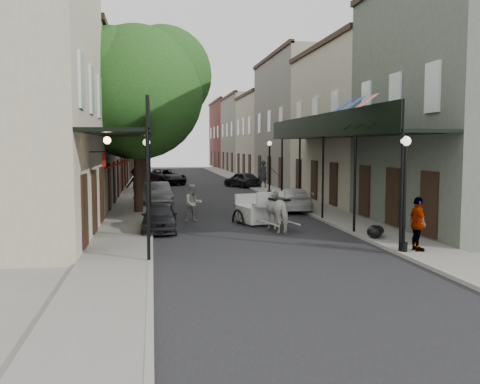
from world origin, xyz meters
name	(u,v)px	position (x,y,z in m)	size (l,w,h in m)	color
ground	(266,247)	(0.00, 0.00, 0.00)	(140.00, 140.00, 0.00)	gray
road	(207,195)	(0.00, 20.00, 0.01)	(8.00, 90.00, 0.01)	black
sidewalk_left	(136,195)	(-5.00, 20.00, 0.06)	(2.20, 90.00, 0.12)	gray
sidewalk_right	(275,193)	(5.00, 20.00, 0.06)	(2.20, 90.00, 0.12)	gray
building_row_left	(96,125)	(-8.60, 30.00, 5.25)	(5.00, 80.00, 10.50)	#B7B092
building_row_right	(289,127)	(8.60, 30.00, 5.25)	(5.00, 80.00, 10.50)	slate
gallery_left	(131,134)	(-4.79, 6.98, 4.05)	(2.20, 18.05, 4.88)	black
gallery_right	(333,135)	(4.79, 6.98, 4.05)	(2.20, 18.05, 4.88)	black
tree_near	(145,87)	(-4.20, 10.18, 6.49)	(7.31, 6.80, 9.63)	#382619
tree_far	(147,115)	(-4.25, 24.18, 5.84)	(6.45, 6.00, 8.61)	#382619
lamppost_right_near	(404,192)	(4.10, -2.00, 2.05)	(0.32, 0.32, 3.71)	black
lamppost_left	(147,179)	(-4.10, 6.00, 2.05)	(0.32, 0.32, 3.71)	black
lamppost_right_far	(269,167)	(4.10, 18.00, 2.05)	(0.32, 0.32, 3.71)	black
horse	(280,210)	(1.32, 3.37, 0.86)	(0.93, 2.04, 1.73)	silver
carriage	(254,198)	(0.72, 5.99, 1.12)	(2.11, 2.80, 2.89)	black
pedestrian_walking	(193,203)	(-2.03, 6.53, 0.87)	(0.85, 0.66, 1.75)	#AAAAA1
pedestrian_sidewalk_left	(136,183)	(-4.93, 16.99, 1.10)	(1.26, 0.73, 1.95)	gray
pedestrian_sidewalk_right	(418,224)	(4.59, -2.00, 1.00)	(1.03, 0.43, 1.76)	gray
car_left_near	(159,217)	(-3.60, 4.00, 0.60)	(1.42, 3.52, 1.20)	black
car_left_mid	(157,194)	(-3.60, 14.00, 0.67)	(1.42, 4.07, 1.34)	gray
car_left_far	(167,177)	(-2.60, 30.83, 0.70)	(2.34, 5.07, 1.41)	black
car_right_near	(293,200)	(3.60, 9.90, 0.61)	(1.72, 4.23, 1.23)	silver
car_right_far	(242,180)	(3.60, 26.39, 0.66)	(1.55, 3.86, 1.32)	black
trash_bags	(376,231)	(4.32, 0.65, 0.35)	(0.84, 0.99, 0.49)	black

